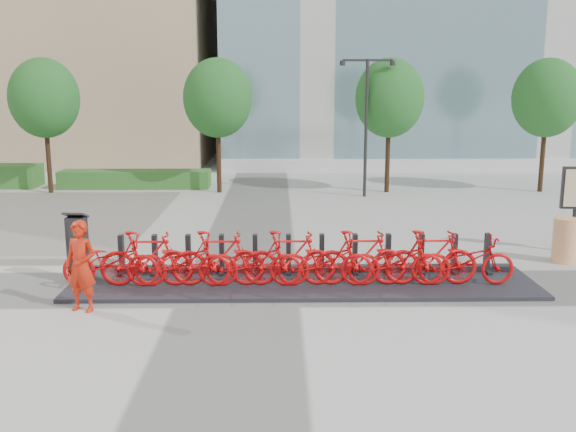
{
  "coord_description": "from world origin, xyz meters",
  "views": [
    {
      "loc": [
        0.79,
        -12.56,
        4.08
      ],
      "look_at": [
        1.0,
        1.5,
        1.2
      ],
      "focal_mm": 40.0,
      "sensor_mm": 36.0,
      "label": 1
    }
  ],
  "objects_px": {
    "construction_barrel": "(565,240)",
    "worker_red": "(81,266)",
    "kiosk": "(78,246)",
    "bike_0": "(111,262)"
  },
  "relations": [
    {
      "from": "construction_barrel",
      "to": "worker_red",
      "type": "bearing_deg",
      "value": -163.03
    },
    {
      "from": "bike_0",
      "to": "kiosk",
      "type": "relative_size",
      "value": 1.35
    },
    {
      "from": "bike_0",
      "to": "worker_red",
      "type": "relative_size",
      "value": 1.15
    },
    {
      "from": "kiosk",
      "to": "worker_red",
      "type": "bearing_deg",
      "value": -66.17
    },
    {
      "from": "construction_barrel",
      "to": "bike_0",
      "type": "bearing_deg",
      "value": -169.22
    },
    {
      "from": "worker_red",
      "to": "kiosk",
      "type": "bearing_deg",
      "value": 125.82
    },
    {
      "from": "kiosk",
      "to": "construction_barrel",
      "type": "bearing_deg",
      "value": 12.18
    },
    {
      "from": "worker_red",
      "to": "construction_barrel",
      "type": "distance_m",
      "value": 10.75
    },
    {
      "from": "kiosk",
      "to": "construction_barrel",
      "type": "xyz_separation_m",
      "value": [
        10.88,
        1.38,
        -0.25
      ]
    },
    {
      "from": "kiosk",
      "to": "worker_red",
      "type": "xyz_separation_m",
      "value": [
        0.6,
        -1.76,
        0.07
      ]
    }
  ]
}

